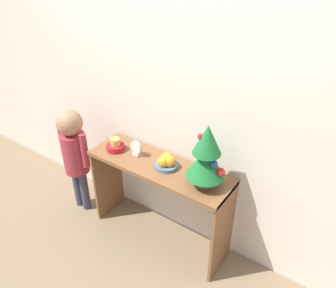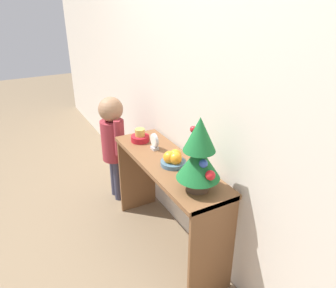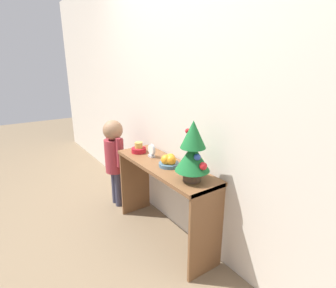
% 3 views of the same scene
% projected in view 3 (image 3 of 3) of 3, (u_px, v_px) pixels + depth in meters
% --- Properties ---
extents(ground_plane, '(12.00, 12.00, 0.00)m').
position_uv_depth(ground_plane, '(148.00, 242.00, 2.28)').
color(ground_plane, '#7A664C').
extents(back_wall, '(7.00, 0.05, 2.50)m').
position_uv_depth(back_wall, '(186.00, 95.00, 2.12)').
color(back_wall, beige).
rests_on(back_wall, ground_plane).
extents(console_table, '(1.09, 0.34, 0.70)m').
position_uv_depth(console_table, '(164.00, 182.00, 2.22)').
color(console_table, brown).
rests_on(console_table, ground_plane).
extents(mini_tree, '(0.25, 0.25, 0.44)m').
position_uv_depth(mini_tree, '(193.00, 151.00, 1.80)').
color(mini_tree, '#4C3828').
rests_on(mini_tree, console_table).
extents(fruit_bowl, '(0.17, 0.17, 0.10)m').
position_uv_depth(fruit_bowl, '(169.00, 161.00, 2.11)').
color(fruit_bowl, '#476B84').
rests_on(fruit_bowl, console_table).
extents(singing_bowl, '(0.14, 0.14, 0.10)m').
position_uv_depth(singing_bowl, '(139.00, 149.00, 2.44)').
color(singing_bowl, '#AD1923').
rests_on(singing_bowl, console_table).
extents(desk_clock, '(0.10, 0.04, 0.12)m').
position_uv_depth(desk_clock, '(151.00, 151.00, 2.31)').
color(desk_clock, '#B2B2B7').
rests_on(desk_clock, console_table).
extents(child_figure, '(0.31, 0.20, 0.95)m').
position_uv_depth(child_figure, '(114.00, 152.00, 2.74)').
color(child_figure, '#38384C').
rests_on(child_figure, ground_plane).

